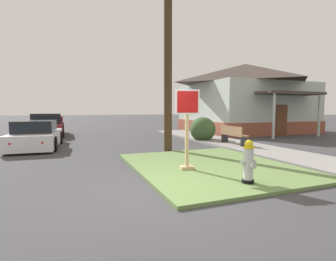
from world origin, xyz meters
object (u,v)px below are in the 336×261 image
object	(u,v)px
utility_pole	(168,22)
manhole_cover	(141,160)
fire_hydrant	(248,163)
street_bench	(233,134)
stop_sign	(187,131)
parked_sedan_white	(36,136)
pickup_truck_maroon	(47,127)

from	to	relation	value
utility_pole	manhole_cover	bearing A→B (deg)	-137.82
fire_hydrant	street_bench	distance (m)	6.25
stop_sign	street_bench	distance (m)	5.44
street_bench	utility_pole	bearing A→B (deg)	-176.45
manhole_cover	utility_pole	bearing A→B (deg)	42.18
manhole_cover	parked_sedan_white	bearing A→B (deg)	128.94
stop_sign	utility_pole	distance (m)	5.31
stop_sign	pickup_truck_maroon	bearing A→B (deg)	110.06
fire_hydrant	utility_pole	world-z (taller)	utility_pole
stop_sign	street_bench	size ratio (longest dim) A/B	1.31
parked_sedan_white	pickup_truck_maroon	bearing A→B (deg)	89.75
street_bench	stop_sign	bearing A→B (deg)	-138.80
stop_sign	parked_sedan_white	xyz separation A→B (m)	(-4.45, 6.47, -0.59)
parked_sedan_white	street_bench	distance (m)	9.00
manhole_cover	pickup_truck_maroon	bearing A→B (deg)	109.61
street_bench	utility_pole	xyz separation A→B (m)	(-3.33, -0.21, 4.59)
street_bench	utility_pole	distance (m)	5.68
fire_hydrant	stop_sign	bearing A→B (deg)	112.58
parked_sedan_white	street_bench	bearing A→B (deg)	-18.83
manhole_cover	parked_sedan_white	distance (m)	5.82
stop_sign	pickup_truck_maroon	world-z (taller)	stop_sign
fire_hydrant	street_bench	size ratio (longest dim) A/B	0.58
manhole_cover	street_bench	size ratio (longest dim) A/B	0.42
manhole_cover	pickup_truck_maroon	distance (m)	10.80
fire_hydrant	stop_sign	world-z (taller)	stop_sign
parked_sedan_white	fire_hydrant	bearing A→B (deg)	-57.76
stop_sign	utility_pole	size ratio (longest dim) A/B	0.22
utility_pole	parked_sedan_white	bearing A→B (deg)	149.04
pickup_truck_maroon	utility_pole	xyz separation A→B (m)	(5.16, -8.76, 4.57)
fire_hydrant	street_bench	world-z (taller)	fire_hydrant
stop_sign	parked_sedan_white	distance (m)	7.87
fire_hydrant	manhole_cover	xyz separation A→B (m)	(-1.52, 3.67, -0.54)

